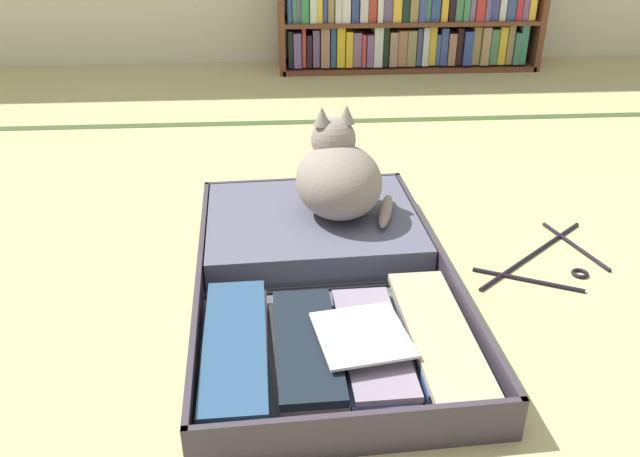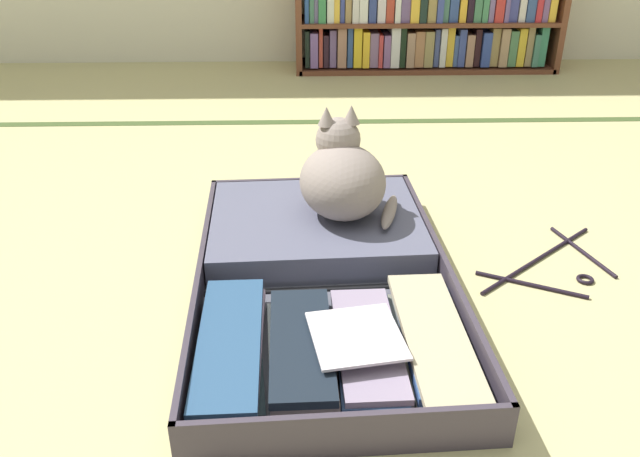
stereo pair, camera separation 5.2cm
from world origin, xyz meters
name	(u,v)px [view 2 (the right image)]	position (x,y,z in m)	size (l,w,h in m)	color
ground_plane	(352,340)	(0.00, 0.00, 0.00)	(10.00, 10.00, 0.00)	tan
tatami_border	(327,122)	(0.00, 1.40, 0.00)	(4.80, 0.05, 0.00)	#3D5026
open_suitcase	(321,268)	(-0.06, 0.22, 0.04)	(0.61, 0.98, 0.09)	#3B333F
black_cat	(342,177)	(0.00, 0.41, 0.19)	(0.28, 0.28, 0.27)	gray
clothes_hanger	(553,265)	(0.52, 0.28, 0.01)	(0.37, 0.34, 0.01)	black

